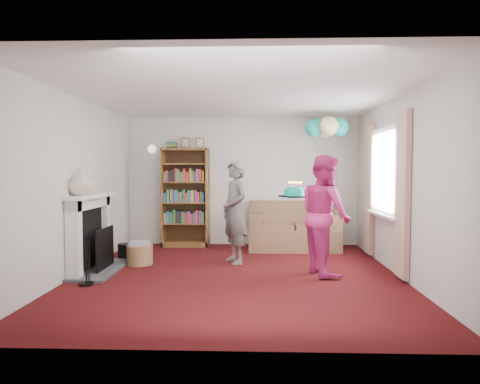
{
  "coord_description": "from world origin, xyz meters",
  "views": [
    {
      "loc": [
        0.25,
        -5.9,
        1.48
      ],
      "look_at": [
        0.03,
        0.6,
        1.14
      ],
      "focal_mm": 32.0,
      "sensor_mm": 36.0,
      "label": 1
    }
  ],
  "objects_px": {
    "sofa": "(293,231)",
    "person_striped": "(235,212)",
    "birthday_cake": "(295,192)",
    "person_magenta": "(325,215)",
    "bookcase": "(186,198)"
  },
  "relations": [
    {
      "from": "bookcase",
      "to": "sofa",
      "type": "distance_m",
      "value": 2.16
    },
    {
      "from": "sofa",
      "to": "birthday_cake",
      "type": "relative_size",
      "value": 4.44
    },
    {
      "from": "bookcase",
      "to": "person_striped",
      "type": "relative_size",
      "value": 1.29
    },
    {
      "from": "bookcase",
      "to": "birthday_cake",
      "type": "distance_m",
      "value": 2.71
    },
    {
      "from": "person_magenta",
      "to": "birthday_cake",
      "type": "height_order",
      "value": "person_magenta"
    },
    {
      "from": "person_striped",
      "to": "birthday_cake",
      "type": "xyz_separation_m",
      "value": [
        0.9,
        -0.4,
        0.33
      ]
    },
    {
      "from": "bookcase",
      "to": "sofa",
      "type": "bearing_deg",
      "value": -6.45
    },
    {
      "from": "sofa",
      "to": "person_magenta",
      "type": "relative_size",
      "value": 0.98
    },
    {
      "from": "birthday_cake",
      "to": "sofa",
      "type": "bearing_deg",
      "value": 85.49
    },
    {
      "from": "sofa",
      "to": "birthday_cake",
      "type": "xyz_separation_m",
      "value": [
        -0.13,
        -1.66,
        0.81
      ]
    },
    {
      "from": "sofa",
      "to": "birthday_cake",
      "type": "height_order",
      "value": "birthday_cake"
    },
    {
      "from": "person_striped",
      "to": "person_magenta",
      "type": "relative_size",
      "value": 0.96
    },
    {
      "from": "sofa",
      "to": "person_magenta",
      "type": "xyz_separation_m",
      "value": [
        0.27,
        -1.94,
        0.51
      ]
    },
    {
      "from": "person_magenta",
      "to": "birthday_cake",
      "type": "bearing_deg",
      "value": 39.93
    },
    {
      "from": "sofa",
      "to": "person_striped",
      "type": "distance_m",
      "value": 1.7
    }
  ]
}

